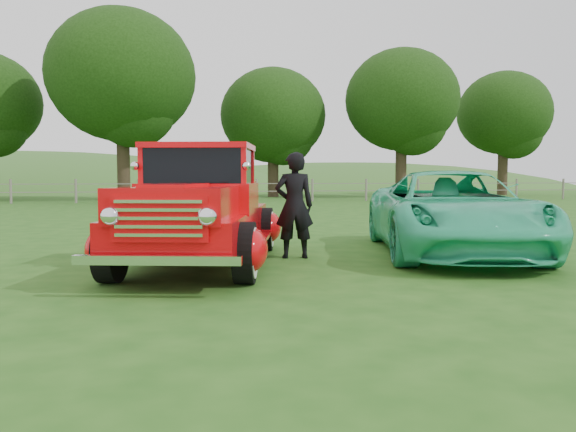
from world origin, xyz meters
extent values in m
plane|color=#214F15|center=(0.00, 0.00, 0.00)|extent=(140.00, 140.00, 0.00)
ellipsoid|color=#2E6324|center=(-18.00, 58.00, -4.95)|extent=(84.00, 60.00, 18.00)
ellipsoid|color=#2E6324|center=(20.00, 62.00, -3.85)|extent=(72.00, 52.00, 14.00)
cube|color=slate|center=(0.00, 22.00, 0.55)|extent=(48.00, 0.04, 0.04)
cube|color=slate|center=(0.00, 22.00, 0.95)|extent=(48.00, 0.04, 0.04)
cylinder|color=#2E2217|center=(-4.00, 25.00, 2.42)|extent=(0.70, 0.70, 4.84)
ellipsoid|color=black|center=(-4.00, 25.00, 6.82)|extent=(8.00, 8.00, 7.20)
cylinder|color=#2E2217|center=(5.00, 29.00, 1.87)|extent=(0.70, 0.70, 3.74)
ellipsoid|color=black|center=(5.00, 29.00, 5.27)|extent=(6.80, 6.80, 6.12)
cylinder|color=#2E2217|center=(13.00, 27.00, 2.20)|extent=(0.70, 0.70, 4.40)
ellipsoid|color=black|center=(13.00, 27.00, 6.20)|extent=(7.20, 7.20, 6.48)
cylinder|color=#2E2217|center=(22.00, 30.00, 2.09)|extent=(0.70, 0.70, 4.18)
ellipsoid|color=black|center=(22.00, 30.00, 5.89)|extent=(6.60, 6.60, 5.94)
cylinder|color=black|center=(-1.67, -0.06, 0.38)|extent=(0.40, 0.79, 0.76)
cylinder|color=black|center=(-0.05, -0.43, 0.38)|extent=(0.40, 0.79, 0.76)
cylinder|color=black|center=(-0.98, 2.96, 0.38)|extent=(0.40, 0.79, 0.76)
cylinder|color=black|center=(0.64, 2.59, 0.38)|extent=(0.40, 0.79, 0.76)
cube|color=red|center=(-0.52, 1.26, 0.58)|extent=(2.55, 4.84, 0.44)
ellipsoid|color=red|center=(-1.74, -0.05, 0.42)|extent=(0.57, 0.82, 0.54)
ellipsoid|color=red|center=(0.02, -0.45, 0.42)|extent=(0.57, 0.82, 0.54)
ellipsoid|color=red|center=(-1.05, 2.97, 0.42)|extent=(0.57, 0.82, 0.54)
ellipsoid|color=red|center=(0.71, 2.57, 0.42)|extent=(0.57, 0.82, 0.54)
cube|color=red|center=(-0.86, -0.25, 0.97)|extent=(1.65, 1.86, 0.42)
cube|color=red|center=(-0.54, 1.17, 0.99)|extent=(1.86, 1.67, 0.44)
cube|color=black|center=(-0.54, 1.17, 1.46)|extent=(1.66, 1.41, 0.50)
cube|color=red|center=(-0.54, 1.17, 1.74)|extent=(1.75, 1.53, 0.08)
cube|color=red|center=(-0.21, 2.58, 0.95)|extent=(1.58, 2.16, 0.45)
cube|color=white|center=(-1.04, -1.04, 0.85)|extent=(1.06, 0.33, 0.50)
cube|color=white|center=(-1.06, -1.13, 0.42)|extent=(1.78, 0.50, 0.10)
cube|color=white|center=(0.02, 3.62, 0.42)|extent=(1.69, 0.48, 0.10)
imported|color=#31C690|center=(3.65, 1.56, 0.71)|extent=(3.47, 5.49, 1.41)
imported|color=black|center=(0.96, 1.60, 0.85)|extent=(0.64, 0.44, 1.69)
camera|label=1|loc=(-0.78, -7.18, 1.30)|focal=35.00mm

